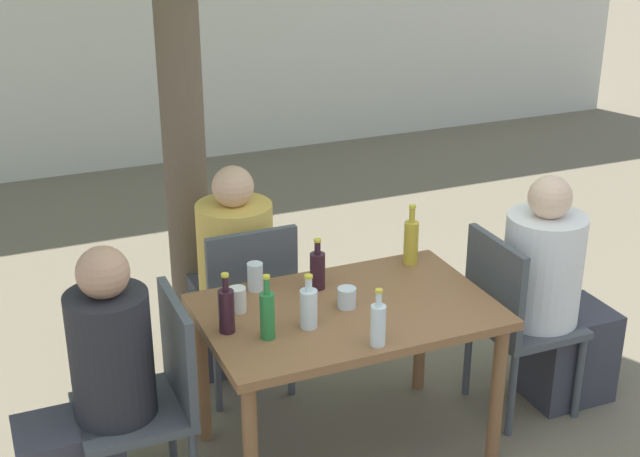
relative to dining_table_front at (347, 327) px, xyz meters
The scene contains 18 objects.
ground_plane 0.64m from the dining_table_front, ahead, with size 30.00×30.00×0.00m, color #706651.
cafe_building_wall 4.53m from the dining_table_front, 90.00° to the left, with size 10.00×0.08×2.80m.
dining_table_front is the anchor object (origin of this frame).
patio_chair_0 0.86m from the dining_table_front, behind, with size 0.44×0.44×0.92m.
patio_chair_1 0.86m from the dining_table_front, ahead, with size 0.44×0.44×0.92m.
patio_chair_2 0.69m from the dining_table_front, 111.49° to the left, with size 0.44×0.44×0.92m.
person_seated_0 1.10m from the dining_table_front, behind, with size 0.56×0.32×1.18m.
person_seated_1 1.09m from the dining_table_front, ahead, with size 0.59×0.37×1.19m.
person_seated_2 0.91m from the dining_table_front, 105.97° to the left, with size 0.37×0.59×1.16m.
oil_cruet_0 0.59m from the dining_table_front, 32.69° to the left, with size 0.07×0.07×0.29m.
water_bottle_1 0.38m from the dining_table_front, 93.68° to the right, with size 0.06×0.06×0.24m.
wine_bottle_2 0.57m from the dining_table_front, behind, with size 0.07×0.07×0.26m.
water_bottle_3 0.30m from the dining_table_front, 157.03° to the right, with size 0.07×0.07×0.23m.
wine_bottle_4 0.29m from the dining_table_front, 101.37° to the left, with size 0.07×0.07×0.24m.
green_bottle_5 0.46m from the dining_table_front, 164.39° to the right, with size 0.06×0.06×0.28m.
drinking_glass_0 0.14m from the dining_table_front, 80.69° to the left, with size 0.08×0.08×0.09m.
drinking_glass_1 0.47m from the dining_table_front, 133.95° to the left, with size 0.07×0.07×0.13m.
drinking_glass_2 0.49m from the dining_table_front, 160.99° to the left, with size 0.07×0.07×0.11m.
Camera 1 is at (-1.42, -3.06, 2.50)m, focal length 50.00 mm.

